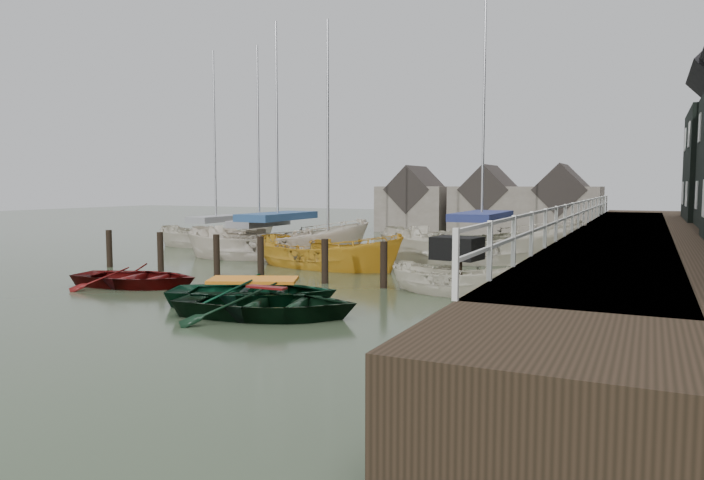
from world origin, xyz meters
The scene contains 13 objects.
ground centered at (0.00, 0.00, 0.00)m, with size 120.00×120.00×0.00m, color #2C3622.
pier centered at (9.48, 10.00, 0.71)m, with size 3.04×32.00×2.70m.
mooring_pilings centered at (-1.11, 3.00, 0.50)m, with size 13.72×0.22×1.80m.
far_sheds centered at (0.83, 26.00, 1.86)m, with size 14.00×4.08×4.39m.
rowboat_red centered at (-3.70, -0.02, 0.00)m, with size 2.81×3.93×0.81m, color #510C0B.
rowboat_green centered at (1.19, -0.92, 0.00)m, with size 3.08×4.32×0.89m, color #08311C.
rowboat_dkgreen centered at (2.33, -2.03, 0.00)m, with size 3.09×4.32×0.90m, color black.
motorboat centered at (5.43, 2.88, 0.11)m, with size 4.16×2.06×2.38m.
sailboat_a centered at (-5.31, 9.05, 0.06)m, with size 6.45×3.72×10.31m.
sailboat_b centered at (-3.92, 8.39, 0.06)m, with size 8.25×5.69×11.33m.
sailboat_c centered at (-0.51, 6.48, 0.01)m, with size 6.83×3.48×10.38m.
sailboat_d centered at (4.27, 10.66, 0.06)m, with size 8.70×5.50×12.41m.
sailboat_e centered at (-9.28, 11.13, 0.06)m, with size 6.40×3.76×10.82m.
Camera 1 is at (10.37, -14.27, 3.08)m, focal length 32.00 mm.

